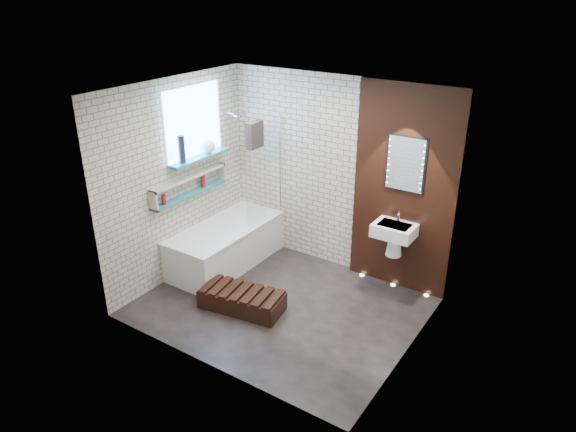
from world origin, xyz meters
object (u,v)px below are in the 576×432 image
Objects in this scene: led_mirror at (406,164)px; walnut_step at (242,300)px; washbasin at (394,234)px; bathtub at (226,245)px; bath_screen at (264,173)px.

walnut_step is (-1.32, -1.53, -1.54)m from led_mirror.
washbasin is at bearing 46.17° from walnut_step.
bathtub is 1.15m from walnut_step.
bath_screen reaches higher than walnut_step.
led_mirror reaches higher than walnut_step.
washbasin is 0.58× the size of walnut_step.
bath_screen is at bearing -169.34° from led_mirror.
bath_screen is at bearing -174.22° from washbasin.
washbasin is at bearing -90.00° from led_mirror.
bathtub is at bearing 138.76° from walnut_step.
led_mirror is at bearing 90.00° from washbasin.
bath_screen reaches higher than bathtub.
led_mirror reaches higher than washbasin.
walnut_step is (0.50, -1.19, -1.17)m from bath_screen.
walnut_step is (-1.32, -1.37, -0.68)m from washbasin.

